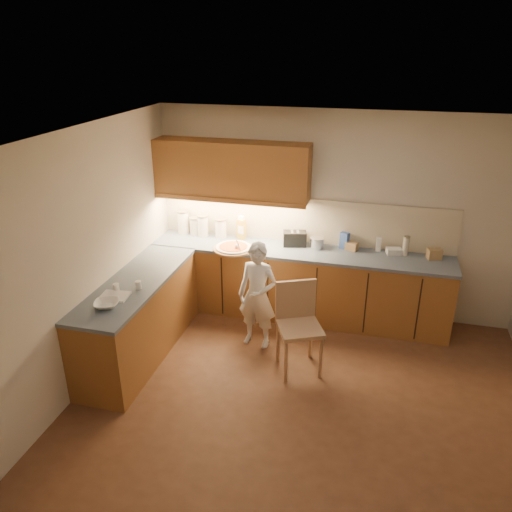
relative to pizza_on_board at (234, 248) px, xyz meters
name	(u,v)px	position (x,y,z in m)	size (l,w,h in m)	color
room	(311,247)	(1.17, -1.50, 0.73)	(4.54, 4.50, 2.62)	#54311D
l_counter	(247,294)	(0.25, -0.26, -0.48)	(3.77, 2.62, 0.92)	#975E2C
backsplash	(304,220)	(0.79, 0.48, 0.27)	(3.75, 0.02, 0.58)	beige
upper_cabinets	(232,170)	(-0.11, 0.32, 0.91)	(1.95, 0.36, 0.73)	#975E2C
pizza_on_board	(234,248)	(0.00, 0.00, 0.00)	(0.50, 0.50, 0.20)	tan
child	(258,296)	(0.46, -0.59, -0.30)	(0.47, 0.31, 1.28)	silver
wooden_chair	(298,320)	(0.99, -0.90, -0.37)	(0.59, 0.59, 0.99)	tan
mixing_bowl	(107,304)	(-0.78, -1.70, 0.01)	(0.24, 0.24, 0.06)	white
canister_a	(183,222)	(-0.82, 0.39, 0.14)	(0.16, 0.16, 0.32)	white
canister_b	(195,226)	(-0.65, 0.36, 0.10)	(0.14, 0.14, 0.25)	beige
canister_c	(203,225)	(-0.53, 0.36, 0.12)	(0.15, 0.15, 0.29)	silver
canister_d	(221,228)	(-0.29, 0.37, 0.11)	(0.16, 0.16, 0.26)	white
oil_jug	(241,228)	(-0.01, 0.39, 0.12)	(0.12, 0.11, 0.31)	gold
toaster	(295,239)	(0.71, 0.33, 0.07)	(0.32, 0.23, 0.19)	black
steel_pot	(317,243)	(1.00, 0.32, 0.05)	(0.18, 0.18, 0.14)	#BCBDC2
blue_box	(345,241)	(1.33, 0.39, 0.08)	(0.11, 0.07, 0.21)	#3756A5
card_box_a	(352,246)	(1.43, 0.36, 0.03)	(0.14, 0.10, 0.10)	tan
white_bottle	(379,244)	(1.75, 0.41, 0.07)	(0.06, 0.06, 0.17)	white
flat_pack	(394,251)	(1.94, 0.36, 0.01)	(0.18, 0.12, 0.07)	silver
tall_jar	(406,246)	(2.07, 0.36, 0.10)	(0.08, 0.08, 0.24)	silver
card_box_b	(434,254)	(2.40, 0.33, 0.04)	(0.16, 0.12, 0.12)	#A58658
dough_cloth	(115,296)	(-0.81, -1.50, -0.01)	(0.28, 0.22, 0.02)	silver
spice_jar_a	(116,288)	(-0.85, -1.38, 0.02)	(0.06, 0.06, 0.08)	silver
spice_jar_b	(138,285)	(-0.66, -1.27, 0.02)	(0.07, 0.07, 0.09)	silver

